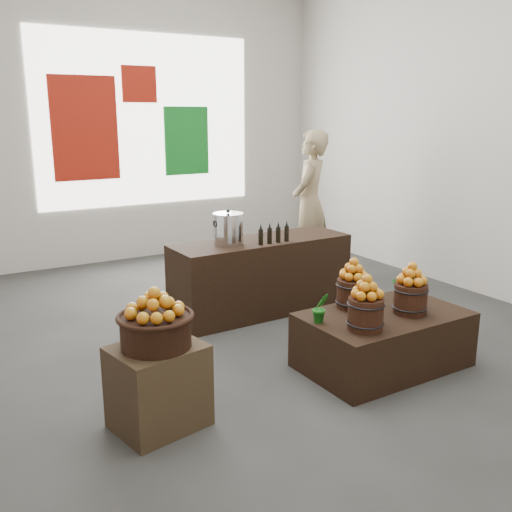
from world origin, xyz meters
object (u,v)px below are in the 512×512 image
crate (158,387)px  counter (261,276)px  wicker_basket (156,332)px  shopper (310,203)px  display_table (383,340)px  stock_pot_left (228,230)px

crate → counter: bearing=42.2°
wicker_basket → shopper: 4.17m
crate → wicker_basket: size_ratio=1.25×
display_table → shopper: bearing=65.5°
wicker_basket → counter: bearing=42.2°
wicker_basket → counter: (1.82, 1.65, -0.29)m
shopper → wicker_basket: bearing=0.2°
crate → shopper: size_ratio=0.31×
display_table → shopper: size_ratio=0.72×
wicker_basket → shopper: size_ratio=0.25×
crate → shopper: 4.22m
wicker_basket → display_table: size_ratio=0.34×
display_table → stock_pot_left: 1.93m
wicker_basket → display_table: (1.99, -0.06, -0.46)m
counter → wicker_basket: bearing=-139.3°
wicker_basket → counter: 2.47m
crate → wicker_basket: bearing=0.0°
crate → display_table: size_ratio=0.43×
counter → display_table: bearing=-85.7°
counter → stock_pot_left: stock_pot_left is taller
crate → counter: size_ratio=0.30×
wicker_basket → crate: bearing=0.0°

